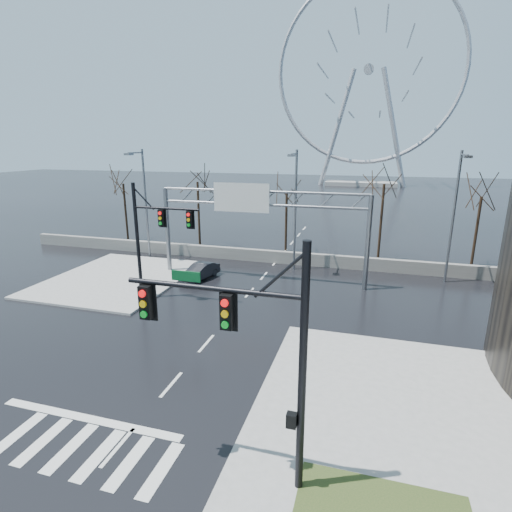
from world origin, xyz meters
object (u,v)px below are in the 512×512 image
at_px(ferris_wheel, 368,78).
at_px(car, 200,271).
at_px(signal_mast_far, 151,231).
at_px(signal_mast_near, 256,343).
at_px(sign_gantry, 256,215).

bearing_deg(ferris_wheel, car, -96.83).
bearing_deg(signal_mast_far, signal_mast_near, -49.74).
bearing_deg(signal_mast_near, car, 118.82).
distance_m(signal_mast_near, ferris_wheel, 101.29).
distance_m(signal_mast_near, sign_gantry, 19.79).
bearing_deg(signal_mast_far, sign_gantry, 47.53).
relative_size(ferris_wheel, car, 13.51).
xyz_separation_m(signal_mast_near, ferris_wheel, (-0.14, 99.04, 21.26)).
bearing_deg(car, ferris_wheel, 97.65).
xyz_separation_m(signal_mast_far, ferris_wheel, (10.87, 86.04, 21.30)).
height_order(signal_mast_far, ferris_wheel, ferris_wheel).
distance_m(sign_gantry, car, 6.39).
height_order(sign_gantry, ferris_wheel, ferris_wheel).
relative_size(signal_mast_far, car, 2.12).
height_order(signal_mast_far, car, signal_mast_far).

